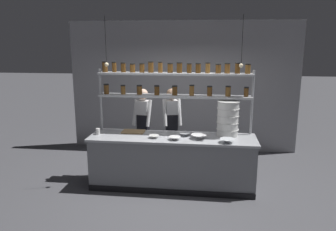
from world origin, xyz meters
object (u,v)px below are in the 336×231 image
at_px(prep_bowl_center_front, 185,134).
at_px(container_stack, 228,118).
at_px(prep_bowl_near_left, 199,137).
at_px(prep_bowl_near_right, 227,141).
at_px(chef_center, 172,124).
at_px(cutting_board, 133,132).
at_px(prep_bowl_center_back, 154,137).
at_px(chef_left, 143,124).
at_px(prep_bowl_far_left, 175,138).
at_px(serving_cup_front, 98,131).
at_px(spice_shelf_unit, 174,85).

bearing_deg(prep_bowl_center_front, container_stack, 7.83).
bearing_deg(prep_bowl_near_left, prep_bowl_near_right, -20.61).
height_order(chef_center, prep_bowl_center_front, chef_center).
distance_m(cutting_board, prep_bowl_center_back, 0.53).
relative_size(chef_left, prep_bowl_far_left, 8.10).
bearing_deg(chef_left, cutting_board, -87.24).
height_order(chef_left, serving_cup_front, chef_left).
bearing_deg(prep_bowl_far_left, prep_bowl_near_left, 16.03).
bearing_deg(cutting_board, container_stack, -0.26).
bearing_deg(serving_cup_front, prep_bowl_near_left, -1.54).
height_order(cutting_board, prep_bowl_near_right, prep_bowl_near_right).
xyz_separation_m(chef_left, prep_bowl_near_right, (1.59, -1.01, 0.01)).
height_order(chef_center, prep_bowl_near_left, chef_center).
height_order(prep_bowl_far_left, serving_cup_front, serving_cup_front).
relative_size(chef_center, prep_bowl_center_back, 9.32).
relative_size(chef_left, prep_bowl_center_front, 7.56).
height_order(container_stack, prep_bowl_center_back, container_stack).
xyz_separation_m(chef_left, cutting_board, (-0.07, -0.57, -0.01)).
distance_m(cutting_board, prep_bowl_near_left, 1.23).
distance_m(spice_shelf_unit, cutting_board, 1.13).
height_order(cutting_board, serving_cup_front, serving_cup_front).
bearing_deg(cutting_board, prep_bowl_center_back, -35.75).
distance_m(container_stack, prep_bowl_far_left, 1.00).
bearing_deg(chef_left, container_stack, -9.99).
distance_m(prep_bowl_center_front, prep_bowl_center_back, 0.55).
relative_size(prep_bowl_center_front, prep_bowl_far_left, 1.07).
bearing_deg(spice_shelf_unit, prep_bowl_near_right, -31.49).
height_order(prep_bowl_center_back, serving_cup_front, serving_cup_front).
relative_size(chef_left, prep_bowl_near_right, 6.76).
height_order(chef_center, serving_cup_front, chef_center).
xyz_separation_m(chef_center, prep_bowl_near_right, (1.03, -1.06, 0.01)).
relative_size(prep_bowl_center_front, prep_bowl_near_right, 0.89).
relative_size(chef_left, prep_bowl_center_back, 9.26).
relative_size(spice_shelf_unit, cutting_board, 6.95).
bearing_deg(container_stack, prep_bowl_center_back, -166.36).
xyz_separation_m(spice_shelf_unit, prep_bowl_near_right, (0.93, -0.57, -0.83)).
bearing_deg(prep_bowl_near_left, serving_cup_front, 178.46).
bearing_deg(prep_bowl_center_front, cutting_board, 173.37).
bearing_deg(spice_shelf_unit, prep_bowl_center_front, -48.65).
height_order(prep_bowl_center_front, prep_bowl_far_left, prep_bowl_center_front).
relative_size(chef_center, serving_cup_front, 15.28).
height_order(container_stack, prep_bowl_near_right, container_stack).
xyz_separation_m(spice_shelf_unit, prep_bowl_center_front, (0.22, -0.25, -0.83)).
bearing_deg(prep_bowl_far_left, prep_bowl_center_front, 61.11).
bearing_deg(spice_shelf_unit, cutting_board, -169.35).
relative_size(prep_bowl_near_left, prep_bowl_far_left, 1.33).
height_order(prep_bowl_near_left, prep_bowl_near_right, prep_bowl_near_left).
bearing_deg(prep_bowl_center_front, prep_bowl_far_left, -118.89).
bearing_deg(container_stack, prep_bowl_near_left, -152.65).
height_order(chef_center, prep_bowl_center_back, chef_center).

